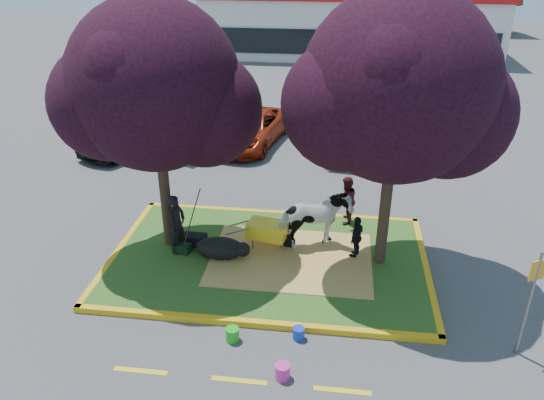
# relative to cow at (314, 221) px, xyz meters

# --- Properties ---
(ground) EXTENTS (90.00, 90.00, 0.00)m
(ground) POSITION_rel_cow_xyz_m (-1.13, -0.66, -0.96)
(ground) COLOR #424244
(ground) RESTS_ON ground
(median_island) EXTENTS (8.00, 5.00, 0.15)m
(median_island) POSITION_rel_cow_xyz_m (-1.13, -0.66, -0.89)
(median_island) COLOR #234D18
(median_island) RESTS_ON ground
(curb_near) EXTENTS (8.30, 0.16, 0.15)m
(curb_near) POSITION_rel_cow_xyz_m (-1.13, -3.24, -0.89)
(curb_near) COLOR gold
(curb_near) RESTS_ON ground
(curb_far) EXTENTS (8.30, 0.16, 0.15)m
(curb_far) POSITION_rel_cow_xyz_m (-1.13, 1.92, -0.89)
(curb_far) COLOR gold
(curb_far) RESTS_ON ground
(curb_left) EXTENTS (0.16, 5.30, 0.15)m
(curb_left) POSITION_rel_cow_xyz_m (-5.21, -0.66, -0.89)
(curb_left) COLOR gold
(curb_left) RESTS_ON ground
(curb_right) EXTENTS (0.16, 5.30, 0.15)m
(curb_right) POSITION_rel_cow_xyz_m (2.95, -0.66, -0.89)
(curb_right) COLOR gold
(curb_right) RESTS_ON ground
(straw_bedding) EXTENTS (4.20, 3.00, 0.01)m
(straw_bedding) POSITION_rel_cow_xyz_m (-0.53, -0.66, -0.81)
(straw_bedding) COLOR tan
(straw_bedding) RESTS_ON median_island
(tree_purple_left) EXTENTS (5.06, 4.20, 6.51)m
(tree_purple_left) POSITION_rel_cow_xyz_m (-3.91, -0.28, 3.40)
(tree_purple_left) COLOR black
(tree_purple_left) RESTS_ON median_island
(tree_purple_right) EXTENTS (5.30, 4.40, 6.82)m
(tree_purple_right) POSITION_rel_cow_xyz_m (1.79, -0.48, 3.60)
(tree_purple_right) COLOR black
(tree_purple_right) RESTS_ON median_island
(fire_lane_stripe_a) EXTENTS (1.10, 0.12, 0.01)m
(fire_lane_stripe_a) POSITION_rel_cow_xyz_m (-3.13, -4.86, -0.96)
(fire_lane_stripe_a) COLOR yellow
(fire_lane_stripe_a) RESTS_ON ground
(fire_lane_stripe_b) EXTENTS (1.10, 0.12, 0.01)m
(fire_lane_stripe_b) POSITION_rel_cow_xyz_m (-1.13, -4.86, -0.96)
(fire_lane_stripe_b) COLOR yellow
(fire_lane_stripe_b) RESTS_ON ground
(fire_lane_stripe_c) EXTENTS (1.10, 0.12, 0.01)m
(fire_lane_stripe_c) POSITION_rel_cow_xyz_m (0.87, -4.86, -0.96)
(fire_lane_stripe_c) COLOR yellow
(fire_lane_stripe_c) RESTS_ON ground
(retail_building) EXTENTS (20.40, 8.40, 4.40)m
(retail_building) POSITION_rel_cow_xyz_m (0.87, 27.33, 1.29)
(retail_building) COLOR silver
(retail_building) RESTS_ON ground
(cow) EXTENTS (2.11, 1.55, 1.63)m
(cow) POSITION_rel_cow_xyz_m (0.00, 0.00, 0.00)
(cow) COLOR white
(cow) RESTS_ON median_island
(calf) EXTENTS (1.43, 1.06, 0.55)m
(calf) POSITION_rel_cow_xyz_m (-2.39, -0.81, -0.54)
(calf) COLOR black
(calf) RESTS_ON median_island
(handler) EXTENTS (0.54, 0.68, 1.65)m
(handler) POSITION_rel_cow_xyz_m (-3.55, -0.65, 0.01)
(handler) COLOR black
(handler) RESTS_ON median_island
(visitor_a) EXTENTS (0.59, 0.74, 1.45)m
(visitor_a) POSITION_rel_cow_xyz_m (0.85, 1.50, -0.09)
(visitor_a) COLOR #48141F
(visitor_a) RESTS_ON median_island
(visitor_b) EXTENTS (0.53, 0.74, 1.17)m
(visitor_b) POSITION_rel_cow_xyz_m (1.14, -0.29, -0.23)
(visitor_b) COLOR black
(visitor_b) RESTS_ON median_island
(wheelbarrow) EXTENTS (1.90, 0.82, 0.71)m
(wheelbarrow) POSITION_rel_cow_xyz_m (-1.22, -0.09, -0.32)
(wheelbarrow) COLOR black
(wheelbarrow) RESTS_ON median_island
(gear_bag_dark) EXTENTS (0.63, 0.36, 0.32)m
(gear_bag_dark) POSITION_rel_cow_xyz_m (-3.20, -0.30, -0.65)
(gear_bag_dark) COLOR black
(gear_bag_dark) RESTS_ON median_island
(gear_bag_green) EXTENTS (0.52, 0.39, 0.25)m
(gear_bag_green) POSITION_rel_cow_xyz_m (-3.45, -0.69, -0.69)
(gear_bag_green) COLOR black
(gear_bag_green) RESTS_ON median_island
(sign_post) EXTENTS (0.32, 0.17, 2.45)m
(sign_post) POSITION_rel_cow_xyz_m (4.43, -3.36, 0.55)
(sign_post) COLOR slate
(sign_post) RESTS_ON ground
(bucket_green) EXTENTS (0.30, 0.30, 0.31)m
(bucket_green) POSITION_rel_cow_xyz_m (-1.49, -3.74, -0.81)
(bucket_green) COLOR green
(bucket_green) RESTS_ON ground
(bucket_pink) EXTENTS (0.40, 0.40, 0.32)m
(bucket_pink) POSITION_rel_cow_xyz_m (-0.31, -4.67, -0.80)
(bucket_pink) COLOR #D52F9D
(bucket_pink) RESTS_ON ground
(bucket_blue) EXTENTS (0.27, 0.27, 0.28)m
(bucket_blue) POSITION_rel_cow_xyz_m (-0.09, -3.51, -0.82)
(bucket_blue) COLOR #1735BB
(bucket_blue) RESTS_ON ground
(car_black) EXTENTS (3.32, 4.91, 1.55)m
(car_black) POSITION_rel_cow_xyz_m (-7.80, 6.88, -0.19)
(car_black) COLOR black
(car_black) RESTS_ON ground
(car_silver) EXTENTS (3.17, 4.77, 1.49)m
(car_silver) POSITION_rel_cow_xyz_m (-4.87, 7.70, -0.22)
(car_silver) COLOR #95989C
(car_silver) RESTS_ON ground
(car_red) EXTENTS (3.11, 5.16, 1.34)m
(car_red) POSITION_rel_cow_xyz_m (-3.04, 7.98, -0.29)
(car_red) COLOR #96250C
(car_red) RESTS_ON ground
(car_white) EXTENTS (2.30, 4.48, 1.24)m
(car_white) POSITION_rel_cow_xyz_m (0.94, 7.70, -0.34)
(car_white) COLOR silver
(car_white) RESTS_ON ground
(car_grey) EXTENTS (2.79, 4.48, 1.40)m
(car_grey) POSITION_rel_cow_xyz_m (4.21, 8.50, -0.27)
(car_grey) COLOR #585A60
(car_grey) RESTS_ON ground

